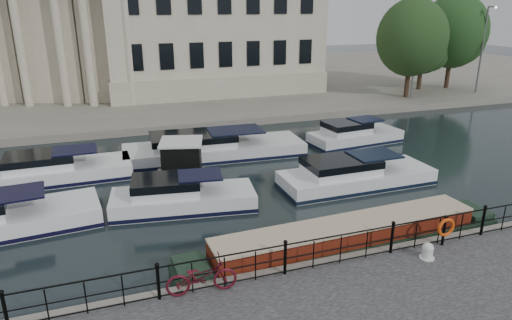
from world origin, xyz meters
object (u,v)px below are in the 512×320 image
at_px(harbour_hut, 182,162).
at_px(bicycle, 201,276).
at_px(life_ring_post, 446,228).
at_px(narrowboat, 347,242).
at_px(mooring_bollard, 428,251).

bearing_deg(harbour_hut, bicycle, -82.68).
bearing_deg(bicycle, life_ring_post, -86.57).
height_order(life_ring_post, narrowboat, life_ring_post).
relative_size(bicycle, harbour_hut, 0.62).
xyz_separation_m(mooring_bollard, life_ring_post, (1.12, 0.50, 0.45)).
distance_m(life_ring_post, narrowboat, 3.51).
distance_m(mooring_bollard, narrowboat, 2.86).
height_order(life_ring_post, harbour_hut, harbour_hut).
height_order(bicycle, mooring_bollard, bicycle).
height_order(mooring_bollard, narrowboat, narrowboat).
xyz_separation_m(life_ring_post, narrowboat, (-2.97, 1.64, -0.91)).
bearing_deg(life_ring_post, bicycle, 179.26).
relative_size(narrowboat, harbour_hut, 3.81).
xyz_separation_m(bicycle, narrowboat, (5.85, 1.53, -0.75)).
bearing_deg(narrowboat, mooring_bollard, -51.38).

